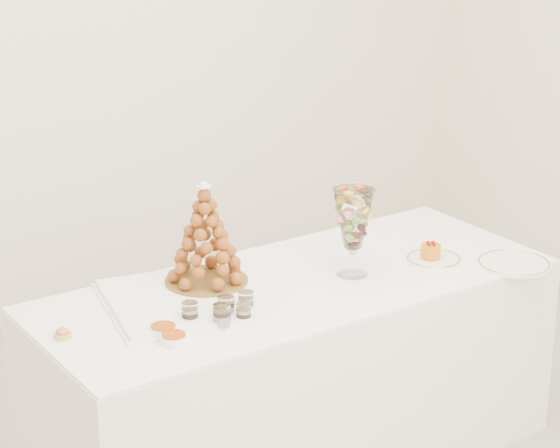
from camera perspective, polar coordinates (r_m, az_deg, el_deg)
buffet_table at (r=3.89m, az=0.79°, el=-7.82°), size 1.85×0.77×0.70m
lace_tray at (r=3.62m, az=-3.74°, el=-3.75°), size 0.74×0.61×0.02m
macaron_vase at (r=3.75m, az=3.85°, el=0.23°), size 0.14×0.14×0.31m
cake_plate at (r=3.98m, az=8.03°, el=-1.84°), size 0.20×0.20×0.01m
spare_plate at (r=3.98m, az=12.13°, el=-2.05°), size 0.26×0.26×0.01m
pink_tart at (r=3.41m, az=-11.30°, el=-5.63°), size 0.05×0.05×0.03m
verrine_a at (r=3.44m, az=-4.73°, el=-4.65°), size 0.06×0.06×0.07m
verrine_b at (r=3.47m, az=-2.84°, el=-4.36°), size 0.07×0.07×0.07m
verrine_c at (r=3.52m, az=-1.80°, el=-4.07°), size 0.06×0.06×0.07m
verrine_d at (r=3.41m, az=-3.05°, el=-4.82°), size 0.06×0.06×0.08m
verrine_e at (r=3.44m, az=-1.91°, el=-4.69°), size 0.05×0.05×0.06m
ramekin_back at (r=3.38m, az=-6.12°, el=-5.56°), size 0.09×0.09×0.03m
ramekin_front at (r=3.33m, az=-5.58°, el=-6.00°), size 0.08×0.08×0.03m
croquembouche at (r=3.65m, az=-3.93°, el=-0.51°), size 0.28×0.28×0.35m
mousse_cake at (r=3.96m, az=7.88°, el=-1.42°), size 0.07×0.07×0.06m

